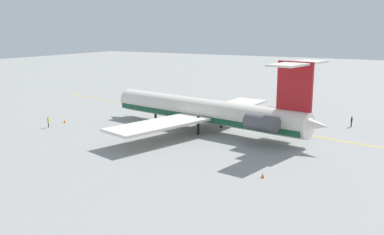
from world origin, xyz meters
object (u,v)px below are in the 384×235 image
at_px(main_jetliner, 210,111).
at_px(ground_crew_near_nose, 48,121).
at_px(safety_cone_tail, 179,103).
at_px(safety_cone_wingtip, 263,176).
at_px(ground_crew_portside, 352,120).
at_px(ground_crew_near_tail, 187,100).
at_px(safety_cone_nose, 65,121).

relative_size(main_jetliner, ground_crew_near_nose, 22.71).
distance_m(main_jetliner, safety_cone_tail, 25.68).
relative_size(main_jetliner, safety_cone_wingtip, 73.86).
bearing_deg(ground_crew_portside, main_jetliner, -5.05).
bearing_deg(safety_cone_tail, main_jetliner, 132.44).
xyz_separation_m(ground_crew_near_tail, safety_cone_nose, (9.52, 26.20, -0.85)).
relative_size(ground_crew_near_tail, ground_crew_portside, 0.98).
bearing_deg(safety_cone_nose, safety_cone_wingtip, 166.63).
relative_size(safety_cone_wingtip, safety_cone_tail, 1.00).
xyz_separation_m(ground_crew_near_nose, safety_cone_tail, (-7.30, -29.90, -0.86)).
xyz_separation_m(ground_crew_portside, safety_cone_wingtip, (4.11, 30.96, -0.87)).
height_order(ground_crew_near_tail, ground_crew_portside, ground_crew_portside).
distance_m(main_jetliner, ground_crew_near_tail, 24.40).
bearing_deg(safety_cone_tail, ground_crew_near_nose, 76.28).
bearing_deg(ground_crew_portside, safety_cone_wingtip, 41.03).
relative_size(ground_crew_near_nose, safety_cone_wingtip, 3.25).
bearing_deg(safety_cone_nose, ground_crew_near_tail, -109.97).
bearing_deg(ground_crew_near_tail, safety_cone_wingtip, 135.55).
height_order(safety_cone_nose, safety_cone_wingtip, same).
distance_m(main_jetliner, ground_crew_portside, 24.07).
bearing_deg(ground_crew_near_nose, main_jetliner, 148.45).
bearing_deg(ground_crew_portside, safety_cone_tail, -48.61).
xyz_separation_m(main_jetliner, safety_cone_wingtip, (-15.21, 16.74, -2.96)).
bearing_deg(safety_cone_wingtip, ground_crew_near_nose, -8.12).
bearing_deg(safety_cone_nose, main_jetliner, -163.68).
distance_m(main_jetliner, safety_cone_wingtip, 22.81).
height_order(ground_crew_near_tail, safety_cone_nose, ground_crew_near_tail).
bearing_deg(ground_crew_portside, ground_crew_near_nose, -11.42).
relative_size(main_jetliner, ground_crew_near_tail, 22.97).
distance_m(ground_crew_near_nose, ground_crew_portside, 50.60).
bearing_deg(main_jetliner, safety_cone_nose, 26.05).
xyz_separation_m(ground_crew_near_nose, ground_crew_near_tail, (-9.28, -30.02, -0.01)).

